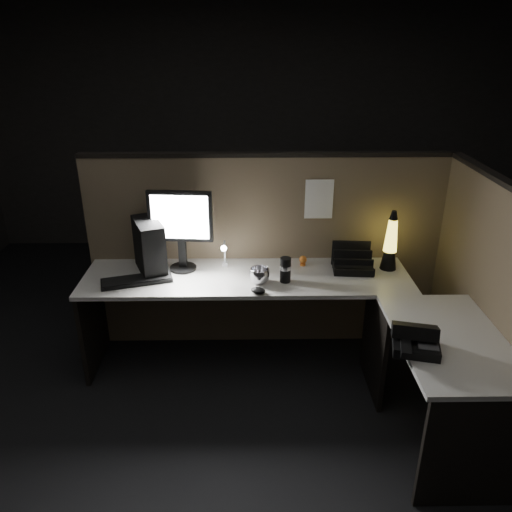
{
  "coord_description": "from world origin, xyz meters",
  "views": [
    {
      "loc": [
        -0.13,
        -2.55,
        2.28
      ],
      "look_at": [
        -0.09,
        0.35,
        0.99
      ],
      "focal_mm": 35.0,
      "sensor_mm": 36.0,
      "label": 1
    }
  ],
  "objects_px": {
    "pc_tower": "(149,246)",
    "monitor": "(181,223)",
    "desk_phone": "(415,340)",
    "lava_lamp": "(390,245)",
    "keyboard": "(137,280)"
  },
  "relations": [
    {
      "from": "desk_phone",
      "to": "pc_tower",
      "type": "bearing_deg",
      "value": 161.55
    },
    {
      "from": "pc_tower",
      "to": "desk_phone",
      "type": "height_order",
      "value": "pc_tower"
    },
    {
      "from": "pc_tower",
      "to": "monitor",
      "type": "distance_m",
      "value": 0.28
    },
    {
      "from": "pc_tower",
      "to": "monitor",
      "type": "bearing_deg",
      "value": -12.65
    },
    {
      "from": "keyboard",
      "to": "monitor",
      "type": "bearing_deg",
      "value": 20.28
    },
    {
      "from": "pc_tower",
      "to": "lava_lamp",
      "type": "bearing_deg",
      "value": -22.23
    },
    {
      "from": "monitor",
      "to": "desk_phone",
      "type": "relative_size",
      "value": 2.04
    },
    {
      "from": "pc_tower",
      "to": "lava_lamp",
      "type": "height_order",
      "value": "lava_lamp"
    },
    {
      "from": "monitor",
      "to": "desk_phone",
      "type": "xyz_separation_m",
      "value": [
        1.37,
        -1.04,
        -0.3
      ]
    },
    {
      "from": "lava_lamp",
      "to": "monitor",
      "type": "bearing_deg",
      "value": 178.95
    },
    {
      "from": "pc_tower",
      "to": "monitor",
      "type": "height_order",
      "value": "monitor"
    },
    {
      "from": "keyboard",
      "to": "lava_lamp",
      "type": "bearing_deg",
      "value": -10.16
    },
    {
      "from": "desk_phone",
      "to": "monitor",
      "type": "bearing_deg",
      "value": 156.45
    },
    {
      "from": "monitor",
      "to": "pc_tower",
      "type": "bearing_deg",
      "value": -165.2
    },
    {
      "from": "lava_lamp",
      "to": "keyboard",
      "type": "bearing_deg",
      "value": -173.9
    }
  ]
}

